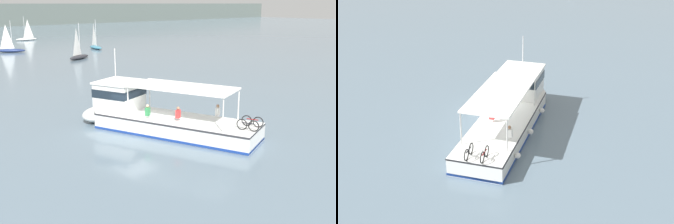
{
  "view_description": "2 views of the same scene",
  "coord_description": "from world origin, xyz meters",
  "views": [
    {
      "loc": [
        -15.28,
        -20.05,
        8.24
      ],
      "look_at": [
        1.56,
        -1.51,
        1.4
      ],
      "focal_mm": 42.6,
      "sensor_mm": 36.0,
      "label": 1
    },
    {
      "loc": [
        16.82,
        -22.52,
        13.54
      ],
      "look_at": [
        1.56,
        -1.51,
        1.4
      ],
      "focal_mm": 47.6,
      "sensor_mm": 36.0,
      "label": 2
    }
  ],
  "objects": [
    {
      "name": "sailboat_horizon_west",
      "position": [
        15.65,
        34.24,
        0.54
      ],
      "size": [
        4.88,
        3.53,
        5.4
      ],
      "color": "#232328",
      "rests_on": "ground"
    },
    {
      "name": "sailboat_off_stern",
      "position": [
        25.2,
        44.68,
        0.54
      ],
      "size": [
        2.29,
        4.98,
        5.4
      ],
      "color": "teal",
      "rests_on": "ground"
    },
    {
      "name": "ferry_main",
      "position": [
        1.23,
        -0.55,
        1.02
      ],
      "size": [
        7.12,
        13.01,
        5.32
      ],
      "color": "white",
      "rests_on": "ground"
    },
    {
      "name": "sailboat_far_left",
      "position": [
        11.31,
        50.04,
        0.54
      ],
      "size": [
        4.78,
        3.81,
        5.4
      ],
      "color": "navy",
      "rests_on": "ground"
    },
    {
      "name": "ground_plane",
      "position": [
        0.0,
        0.0,
        0.0
      ],
      "size": [
        400.0,
        400.0,
        0.0
      ],
      "primitive_type": "plane",
      "color": "slate"
    },
    {
      "name": "sailboat_near_starboard",
      "position": [
        23.01,
        70.47,
        0.54
      ],
      "size": [
        4.83,
        1.51,
        5.4
      ],
      "color": "white",
      "rests_on": "ground"
    }
  ]
}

